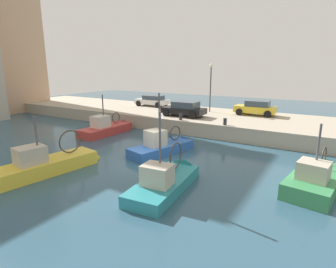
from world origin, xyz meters
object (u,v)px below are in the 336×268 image
fishing_boat_teal (168,184)px  parked_car_black (184,109)px  mooring_bollard_south (225,122)px  parked_car_white (152,101)px  fishing_boat_green (316,184)px  parked_car_yellow (256,108)px  fishing_boat_blue (165,150)px  quay_streetlamp (211,80)px  fishing_boat_red (108,132)px  mooring_bollard_mid (181,117)px  fishing_boat_yellow (51,169)px

fishing_boat_teal → parked_car_black: bearing=24.6°
mooring_bollard_south → parked_car_white: bearing=61.7°
fishing_boat_green → parked_car_yellow: size_ratio=1.48×
fishing_boat_blue → parked_car_black: 7.71m
fishing_boat_teal → quay_streetlamp: quay_streetlamp is taller
fishing_boat_green → parked_car_black: bearing=55.6°
fishing_boat_blue → mooring_bollard_south: 5.89m
fishing_boat_teal → parked_car_black: 13.07m
fishing_boat_red → parked_car_yellow: 13.96m
fishing_boat_green → parked_car_black: 14.12m
mooring_bollard_south → mooring_bollard_mid: (0.00, 4.00, 0.00)m
mooring_bollard_south → fishing_boat_blue: bearing=156.1°
parked_car_white → mooring_bollard_south: 12.61m
quay_streetlamp → fishing_boat_teal: bearing=-164.2°
fishing_boat_green → fishing_boat_yellow: (-5.60, 12.73, 0.03)m
fishing_boat_blue → quay_streetlamp: quay_streetlamp is taller
fishing_boat_teal → parked_car_yellow: size_ratio=1.48×
fishing_boat_yellow → fishing_boat_red: bearing=23.6°
parked_car_yellow → quay_streetlamp: quay_streetlamp is taller
fishing_boat_yellow → parked_car_white: 18.45m
fishing_boat_yellow → parked_car_black: (13.51, -1.17, 1.77)m
fishing_boat_blue → fishing_boat_red: (2.07, 7.20, -0.01)m
fishing_boat_red → mooring_bollard_south: size_ratio=10.47×
fishing_boat_blue → parked_car_black: bearing=18.2°
fishing_boat_blue → fishing_boat_green: bearing=-94.8°
parked_car_black → mooring_bollard_south: parked_car_black is taller
fishing_boat_teal → mooring_bollard_south: bearing=4.2°
parked_car_black → mooring_bollard_mid: size_ratio=7.35×
fishing_boat_red → parked_car_white: size_ratio=1.43×
parked_car_yellow → fishing_boat_yellow: bearing=159.0°
parked_car_black → mooring_bollard_mid: (-1.89, -0.66, -0.43)m
fishing_boat_yellow → parked_car_yellow: fishing_boat_yellow is taller
fishing_boat_green → mooring_bollard_south: fishing_boat_green is taller
fishing_boat_blue → quay_streetlamp: bearing=7.1°
fishing_boat_green → parked_car_black: size_ratio=1.41×
fishing_boat_blue → parked_car_black: fishing_boat_blue is taller
fishing_boat_red → fishing_boat_yellow: bearing=-156.4°
fishing_boat_blue → fishing_boat_red: size_ratio=0.99×
fishing_boat_green → quay_streetlamp: size_ratio=1.18×
fishing_boat_red → quay_streetlamp: (8.83, -5.85, 4.32)m
parked_car_white → mooring_bollard_south: (-5.98, -11.09, -0.39)m
fishing_boat_blue → parked_car_yellow: bearing=-16.1°
parked_car_yellow → mooring_bollard_mid: 7.71m
fishing_boat_teal → parked_car_yellow: fishing_boat_teal is taller
fishing_boat_green → fishing_boat_blue: fishing_boat_blue is taller
fishing_boat_blue → mooring_bollard_mid: fishing_boat_blue is taller
fishing_boat_green → mooring_bollard_mid: fishing_boat_green is taller
parked_car_white → fishing_boat_blue: bearing=-142.0°
fishing_boat_blue → quay_streetlamp: (10.90, 1.36, 4.30)m
parked_car_white → mooring_bollard_mid: size_ratio=7.34×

